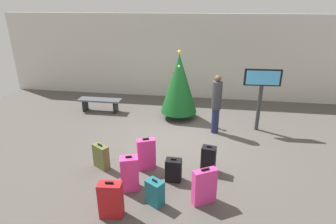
{
  "coord_description": "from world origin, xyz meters",
  "views": [
    {
      "loc": [
        0.78,
        -7.32,
        3.82
      ],
      "look_at": [
        -0.33,
        -0.12,
        0.9
      ],
      "focal_mm": 29.54,
      "sensor_mm": 36.0,
      "label": 1
    }
  ],
  "objects_px": {
    "suitcase_5": "(101,157)",
    "suitcase_7": "(208,159)",
    "flight_info_kiosk": "(262,87)",
    "suitcase_0": "(130,173)",
    "suitcase_3": "(111,200)",
    "traveller_0": "(216,103)",
    "suitcase_6": "(173,170)",
    "holiday_tree": "(179,84)",
    "suitcase_4": "(155,193)",
    "suitcase_2": "(146,154)",
    "waiting_bench": "(100,102)",
    "suitcase_1": "(204,186)"
  },
  "relations": [
    {
      "from": "flight_info_kiosk",
      "to": "suitcase_0",
      "type": "bearing_deg",
      "value": -131.58
    },
    {
      "from": "waiting_bench",
      "to": "suitcase_1",
      "type": "distance_m",
      "value": 6.0
    },
    {
      "from": "waiting_bench",
      "to": "suitcase_5",
      "type": "bearing_deg",
      "value": -68.01
    },
    {
      "from": "flight_info_kiosk",
      "to": "waiting_bench",
      "type": "xyz_separation_m",
      "value": [
        -5.53,
        0.75,
        -1.06
      ]
    },
    {
      "from": "flight_info_kiosk",
      "to": "waiting_bench",
      "type": "height_order",
      "value": "flight_info_kiosk"
    },
    {
      "from": "waiting_bench",
      "to": "suitcase_6",
      "type": "bearing_deg",
      "value": -49.58
    },
    {
      "from": "traveller_0",
      "to": "suitcase_6",
      "type": "bearing_deg",
      "value": -109.24
    },
    {
      "from": "suitcase_0",
      "to": "suitcase_6",
      "type": "relative_size",
      "value": 1.44
    },
    {
      "from": "waiting_bench",
      "to": "suitcase_7",
      "type": "distance_m",
      "value": 5.24
    },
    {
      "from": "suitcase_4",
      "to": "suitcase_7",
      "type": "bearing_deg",
      "value": 52.39
    },
    {
      "from": "holiday_tree",
      "to": "waiting_bench",
      "type": "xyz_separation_m",
      "value": [
        -2.95,
        0.16,
        -0.88
      ]
    },
    {
      "from": "suitcase_5",
      "to": "flight_info_kiosk",
      "type": "bearing_deg",
      "value": 34.79
    },
    {
      "from": "holiday_tree",
      "to": "suitcase_2",
      "type": "xyz_separation_m",
      "value": [
        -0.4,
        -3.29,
        -0.85
      ]
    },
    {
      "from": "suitcase_5",
      "to": "suitcase_4",
      "type": "bearing_deg",
      "value": -35.21
    },
    {
      "from": "suitcase_0",
      "to": "suitcase_4",
      "type": "height_order",
      "value": "suitcase_0"
    },
    {
      "from": "suitcase_4",
      "to": "suitcase_5",
      "type": "distance_m",
      "value": 1.91
    },
    {
      "from": "waiting_bench",
      "to": "suitcase_0",
      "type": "relative_size",
      "value": 1.91
    },
    {
      "from": "suitcase_3",
      "to": "suitcase_7",
      "type": "height_order",
      "value": "suitcase_3"
    },
    {
      "from": "suitcase_2",
      "to": "holiday_tree",
      "type": "bearing_deg",
      "value": 83.05
    },
    {
      "from": "suitcase_2",
      "to": "flight_info_kiosk",
      "type": "bearing_deg",
      "value": 42.16
    },
    {
      "from": "traveller_0",
      "to": "suitcase_0",
      "type": "distance_m",
      "value": 3.69
    },
    {
      "from": "suitcase_3",
      "to": "suitcase_5",
      "type": "bearing_deg",
      "value": 117.48
    },
    {
      "from": "suitcase_4",
      "to": "suitcase_7",
      "type": "height_order",
      "value": "suitcase_7"
    },
    {
      "from": "holiday_tree",
      "to": "suitcase_0",
      "type": "height_order",
      "value": "holiday_tree"
    },
    {
      "from": "suitcase_0",
      "to": "suitcase_2",
      "type": "relative_size",
      "value": 1.01
    },
    {
      "from": "waiting_bench",
      "to": "suitcase_2",
      "type": "bearing_deg",
      "value": -53.53
    },
    {
      "from": "holiday_tree",
      "to": "waiting_bench",
      "type": "bearing_deg",
      "value": 176.97
    },
    {
      "from": "suitcase_7",
      "to": "traveller_0",
      "type": "bearing_deg",
      "value": 85.74
    },
    {
      "from": "holiday_tree",
      "to": "suitcase_4",
      "type": "relative_size",
      "value": 4.11
    },
    {
      "from": "suitcase_7",
      "to": "suitcase_3",
      "type": "bearing_deg",
      "value": -134.82
    },
    {
      "from": "suitcase_0",
      "to": "suitcase_4",
      "type": "distance_m",
      "value": 0.75
    },
    {
      "from": "suitcase_0",
      "to": "suitcase_5",
      "type": "bearing_deg",
      "value": 142.53
    },
    {
      "from": "traveller_0",
      "to": "suitcase_7",
      "type": "relative_size",
      "value": 2.68
    },
    {
      "from": "holiday_tree",
      "to": "flight_info_kiosk",
      "type": "relative_size",
      "value": 1.21
    },
    {
      "from": "suitcase_4",
      "to": "suitcase_2",
      "type": "bearing_deg",
      "value": 110.3
    },
    {
      "from": "suitcase_4",
      "to": "suitcase_7",
      "type": "distance_m",
      "value": 1.7
    },
    {
      "from": "flight_info_kiosk",
      "to": "suitcase_5",
      "type": "relative_size",
      "value": 3.05
    },
    {
      "from": "flight_info_kiosk",
      "to": "suitcase_0",
      "type": "relative_size",
      "value": 2.37
    },
    {
      "from": "waiting_bench",
      "to": "suitcase_5",
      "type": "xyz_separation_m",
      "value": [
        1.45,
        -3.59,
        -0.06
      ]
    },
    {
      "from": "suitcase_4",
      "to": "suitcase_6",
      "type": "xyz_separation_m",
      "value": [
        0.26,
        0.85,
        -0.0
      ]
    },
    {
      "from": "traveller_0",
      "to": "suitcase_0",
      "type": "height_order",
      "value": "traveller_0"
    },
    {
      "from": "holiday_tree",
      "to": "flight_info_kiosk",
      "type": "distance_m",
      "value": 2.65
    },
    {
      "from": "suitcase_5",
      "to": "suitcase_7",
      "type": "height_order",
      "value": "suitcase_7"
    },
    {
      "from": "traveller_0",
      "to": "suitcase_0",
      "type": "xyz_separation_m",
      "value": [
        -1.83,
        -3.15,
        -0.59
      ]
    },
    {
      "from": "suitcase_1",
      "to": "suitcase_3",
      "type": "xyz_separation_m",
      "value": [
        -1.72,
        -0.65,
        -0.02
      ]
    },
    {
      "from": "holiday_tree",
      "to": "suitcase_3",
      "type": "relative_size",
      "value": 3.08
    },
    {
      "from": "flight_info_kiosk",
      "to": "traveller_0",
      "type": "bearing_deg",
      "value": -163.15
    },
    {
      "from": "holiday_tree",
      "to": "suitcase_7",
      "type": "bearing_deg",
      "value": -71.06
    },
    {
      "from": "traveller_0",
      "to": "suitcase_4",
      "type": "relative_size",
      "value": 3.18
    },
    {
      "from": "suitcase_4",
      "to": "holiday_tree",
      "type": "bearing_deg",
      "value": 90.71
    }
  ]
}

